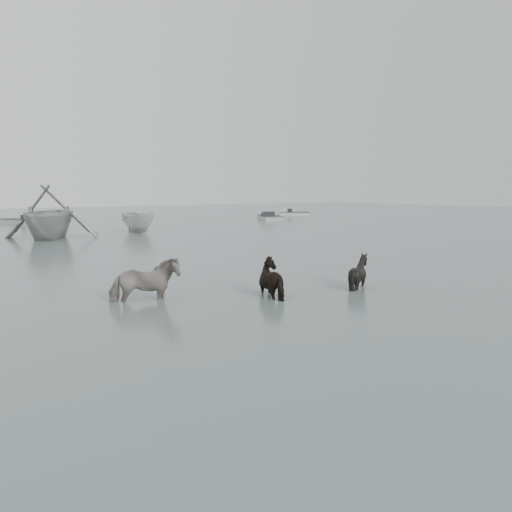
# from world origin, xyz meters

# --- Properties ---
(ground) EXTENTS (140.00, 140.00, 0.00)m
(ground) POSITION_xyz_m (0.00, 0.00, 0.00)
(ground) COLOR #4D5C57
(ground) RESTS_ON ground
(pony_pinto) EXTENTS (1.95, 1.32, 1.51)m
(pony_pinto) POSITION_xyz_m (-3.10, 0.62, 0.75)
(pony_pinto) COLOR black
(pony_pinto) RESTS_ON ground
(pony_dark) EXTENTS (1.42, 1.57, 1.38)m
(pony_dark) POSITION_xyz_m (0.15, -0.71, 0.69)
(pony_dark) COLOR black
(pony_dark) RESTS_ON ground
(pony_black) EXTENTS (1.41, 1.31, 1.32)m
(pony_black) POSITION_xyz_m (2.78, -1.20, 0.66)
(pony_black) COLOR black
(pony_black) RESTS_ON ground
(rowboat_trail) EXTENTS (7.52, 7.90, 3.24)m
(rowboat_trail) POSITION_xyz_m (-1.20, 19.33, 1.62)
(rowboat_trail) COLOR #9FA29F
(rowboat_trail) RESTS_ON ground
(boat_small) EXTENTS (1.54, 4.04, 1.56)m
(boat_small) POSITION_xyz_m (4.60, 20.37, 0.78)
(boat_small) COLOR silver
(boat_small) RESTS_ON ground
(skiff_port) EXTENTS (3.31, 5.04, 0.75)m
(skiff_port) POSITION_xyz_m (19.65, 26.02, 0.38)
(skiff_port) COLOR #A5A7A5
(skiff_port) RESTS_ON ground
(skiff_mid) EXTENTS (3.80, 5.96, 0.75)m
(skiff_mid) POSITION_xyz_m (-0.08, 33.90, 0.38)
(skiff_mid) COLOR #A7A9A7
(skiff_mid) RESTS_ON ground
(skiff_star) EXTENTS (4.43, 3.94, 0.75)m
(skiff_star) POSITION_xyz_m (26.56, 30.83, 0.38)
(skiff_star) COLOR beige
(skiff_star) RESTS_ON ground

